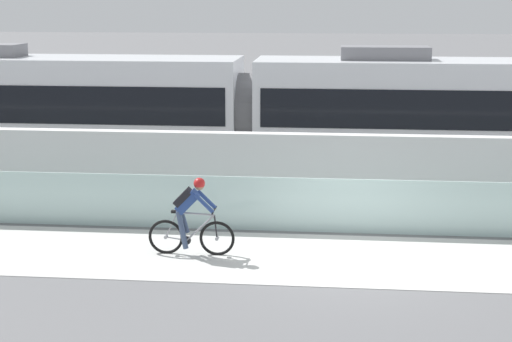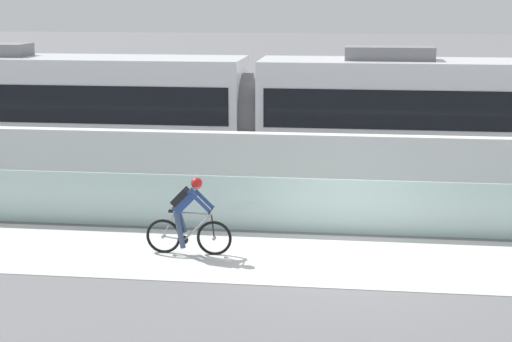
{
  "view_description": "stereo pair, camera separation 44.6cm",
  "coord_description": "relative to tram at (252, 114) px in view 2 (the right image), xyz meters",
  "views": [
    {
      "loc": [
        -0.32,
        -15.07,
        5.13
      ],
      "look_at": [
        -2.05,
        2.35,
        1.25
      ],
      "focal_mm": 55.29,
      "sensor_mm": 36.0,
      "label": 1
    },
    {
      "loc": [
        0.12,
        -15.02,
        5.13
      ],
      "look_at": [
        -2.05,
        2.35,
        1.25
      ],
      "focal_mm": 55.29,
      "sensor_mm": 36.0,
      "label": 2
    }
  ],
  "objects": [
    {
      "name": "tram_rail_near",
      "position": [
        2.74,
        -0.72,
        -1.89
      ],
      "size": [
        32.0,
        0.08,
        0.01
      ],
      "primitive_type": "cube",
      "color": "#595654",
      "rests_on": "ground"
    },
    {
      "name": "tram_rail_far",
      "position": [
        2.74,
        0.72,
        -1.89
      ],
      "size": [
        32.0,
        0.08,
        0.01
      ],
      "primitive_type": "cube",
      "color": "#595654",
      "rests_on": "ground"
    },
    {
      "name": "concrete_barrier_wall",
      "position": [
        2.74,
        -3.2,
        -0.94
      ],
      "size": [
        32.0,
        0.36,
        1.91
      ],
      "primitive_type": "cube",
      "color": "white",
      "rests_on": "ground"
    },
    {
      "name": "bike_path_deck",
      "position": [
        2.74,
        -6.85,
        -1.89
      ],
      "size": [
        32.0,
        3.2,
        0.01
      ],
      "primitive_type": "cube",
      "color": "silver",
      "rests_on": "ground"
    },
    {
      "name": "cyclist_on_bike",
      "position": [
        -0.4,
        -6.85,
        -1.09
      ],
      "size": [
        1.77,
        0.58,
        1.61
      ],
      "color": "black",
      "rests_on": "ground"
    },
    {
      "name": "tram",
      "position": [
        0.0,
        0.0,
        0.0
      ],
      "size": [
        22.56,
        2.54,
        3.81
      ],
      "color": "silver",
      "rests_on": "ground"
    },
    {
      "name": "glass_parapet",
      "position": [
        2.74,
        -5.0,
        -1.28
      ],
      "size": [
        32.0,
        0.05,
        1.23
      ],
      "primitive_type": "cube",
      "color": "silver",
      "rests_on": "ground"
    },
    {
      "name": "ground_plane",
      "position": [
        2.74,
        -6.85,
        -1.89
      ],
      "size": [
        200.0,
        200.0,
        0.0
      ],
      "primitive_type": "plane",
      "color": "slate"
    }
  ]
}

